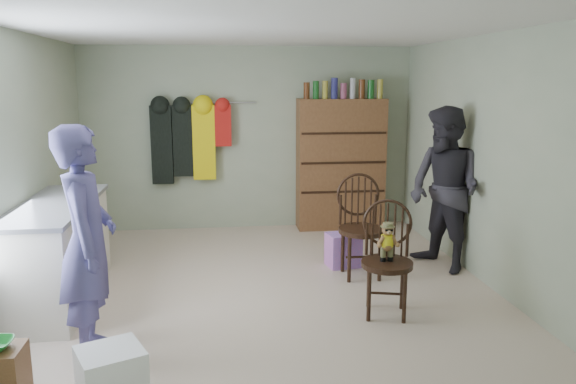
{
  "coord_description": "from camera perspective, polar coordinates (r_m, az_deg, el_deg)",
  "views": [
    {
      "loc": [
        -0.44,
        -5.25,
        2.05
      ],
      "look_at": [
        0.25,
        0.2,
        0.95
      ],
      "focal_mm": 35.0,
      "sensor_mm": 36.0,
      "label": 1
    }
  ],
  "objects": [
    {
      "name": "person_right",
      "position": [
        6.27,
        15.65,
        0.24
      ],
      "size": [
        0.95,
        1.06,
        1.78
      ],
      "primitive_type": "imported",
      "rotation": [
        0.0,
        0.0,
        -1.19
      ],
      "color": "#2D2B33",
      "rests_on": "ground"
    },
    {
      "name": "counter",
      "position": [
        5.69,
        -22.4,
        -5.66
      ],
      "size": [
        0.64,
        1.86,
        0.94
      ],
      "color": "silver",
      "rests_on": "ground"
    },
    {
      "name": "person_left",
      "position": [
        4.39,
        -19.72,
        -4.92
      ],
      "size": [
        0.48,
        0.68,
        1.75
      ],
      "primitive_type": "imported",
      "rotation": [
        0.0,
        0.0,
        1.68
      ],
      "color": "#514B8A",
      "rests_on": "ground"
    },
    {
      "name": "room_walls",
      "position": [
        5.82,
        -2.87,
        6.65
      ],
      "size": [
        5.0,
        5.0,
        5.0
      ],
      "color": "#AAB497",
      "rests_on": "ground"
    },
    {
      "name": "coat_rack",
      "position": [
        7.69,
        -10.09,
        5.17
      ],
      "size": [
        1.42,
        0.12,
        1.09
      ],
      "color": "#99999E",
      "rests_on": "ground"
    },
    {
      "name": "chair_front",
      "position": [
        5.03,
        10.03,
        -6.0
      ],
      "size": [
        0.55,
        0.55,
        1.01
      ],
      "rotation": [
        0.0,
        0.0,
        -0.26
      ],
      "color": "black",
      "rests_on": "ground"
    },
    {
      "name": "plastic_tub",
      "position": [
        3.95,
        -17.5,
        -17.45
      ],
      "size": [
        0.51,
        0.5,
        0.37
      ],
      "primitive_type": "cube",
      "rotation": [
        0.0,
        0.0,
        0.43
      ],
      "color": "white",
      "rests_on": "ground"
    },
    {
      "name": "striped_bag",
      "position": [
        6.33,
        5.64,
        -5.87
      ],
      "size": [
        0.39,
        0.33,
        0.37
      ],
      "primitive_type": "cube",
      "rotation": [
        0.0,
        0.0,
        0.17
      ],
      "color": "#E572CF",
      "rests_on": "ground"
    },
    {
      "name": "ground_plane",
      "position": [
        5.66,
        -2.29,
        -9.94
      ],
      "size": [
        5.0,
        5.0,
        0.0
      ],
      "primitive_type": "plane",
      "color": "beige",
      "rests_on": "ground"
    },
    {
      "name": "chair_far",
      "position": [
        5.97,
        7.35,
        -3.02
      ],
      "size": [
        0.49,
        0.49,
        1.08
      ],
      "rotation": [
        0.0,
        0.0,
        -0.02
      ],
      "color": "black",
      "rests_on": "ground"
    },
    {
      "name": "dresser",
      "position": [
        7.82,
        5.37,
        2.95
      ],
      "size": [
        1.2,
        0.39,
        2.08
      ],
      "color": "brown",
      "rests_on": "ground"
    }
  ]
}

